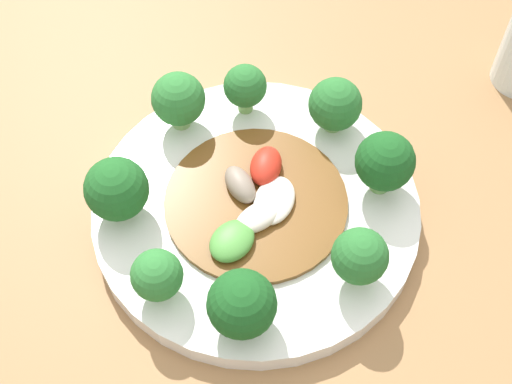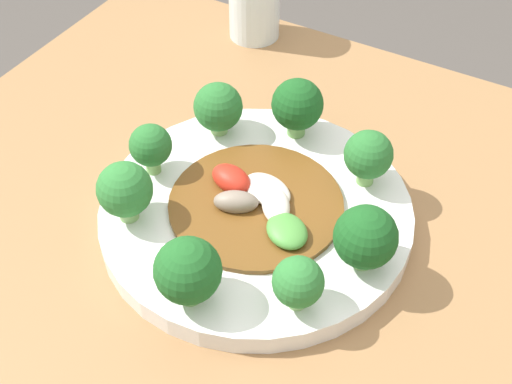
# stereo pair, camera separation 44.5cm
# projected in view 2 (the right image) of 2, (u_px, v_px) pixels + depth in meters

# --- Properties ---
(plate) EXTENTS (0.32, 0.32, 0.02)m
(plate) POSITION_uv_depth(u_px,v_px,m) (256.00, 214.00, 0.72)
(plate) COLOR white
(plate) RESTS_ON table
(broccoli_southwest) EXTENTS (0.05, 0.05, 0.06)m
(broccoli_southwest) POSITION_uv_depth(u_px,v_px,m) (368.00, 155.00, 0.71)
(broccoli_southwest) COLOR #7AAD5B
(broccoli_southwest) RESTS_ON plate
(broccoli_north) EXTENTS (0.06, 0.06, 0.07)m
(broccoli_north) POSITION_uv_depth(u_px,v_px,m) (188.00, 271.00, 0.61)
(broccoli_north) COLOR #7AAD5B
(broccoli_north) RESTS_ON plate
(broccoli_west) EXTENTS (0.06, 0.06, 0.07)m
(broccoli_west) POSITION_uv_depth(u_px,v_px,m) (366.00, 238.00, 0.64)
(broccoli_west) COLOR #89B76B
(broccoli_west) RESTS_ON plate
(broccoli_southeast) EXTENTS (0.05, 0.05, 0.06)m
(broccoli_southeast) POSITION_uv_depth(u_px,v_px,m) (218.00, 107.00, 0.77)
(broccoli_southeast) COLOR #89B76B
(broccoli_southeast) RESTS_ON plate
(broccoli_south) EXTENTS (0.06, 0.06, 0.07)m
(broccoli_south) POSITION_uv_depth(u_px,v_px,m) (297.00, 105.00, 0.77)
(broccoli_south) COLOR #70A356
(broccoli_south) RESTS_ON plate
(broccoli_northeast) EXTENTS (0.05, 0.05, 0.07)m
(broccoli_northeast) POSITION_uv_depth(u_px,v_px,m) (125.00, 190.00, 0.68)
(broccoli_northeast) COLOR #89B76B
(broccoli_northeast) RESTS_ON plate
(broccoli_east) EXTENTS (0.04, 0.04, 0.06)m
(broccoli_east) POSITION_uv_depth(u_px,v_px,m) (151.00, 146.00, 0.73)
(broccoli_east) COLOR #7AAD5B
(broccoli_east) RESTS_ON plate
(broccoli_northwest) EXTENTS (0.05, 0.05, 0.05)m
(broccoli_northwest) POSITION_uv_depth(u_px,v_px,m) (298.00, 282.00, 0.61)
(broccoli_northwest) COLOR #89B76B
(broccoli_northwest) RESTS_ON plate
(stirfry_center) EXTENTS (0.18, 0.18, 0.02)m
(stirfry_center) POSITION_uv_depth(u_px,v_px,m) (257.00, 203.00, 0.71)
(stirfry_center) COLOR brown
(stirfry_center) RESTS_ON plate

